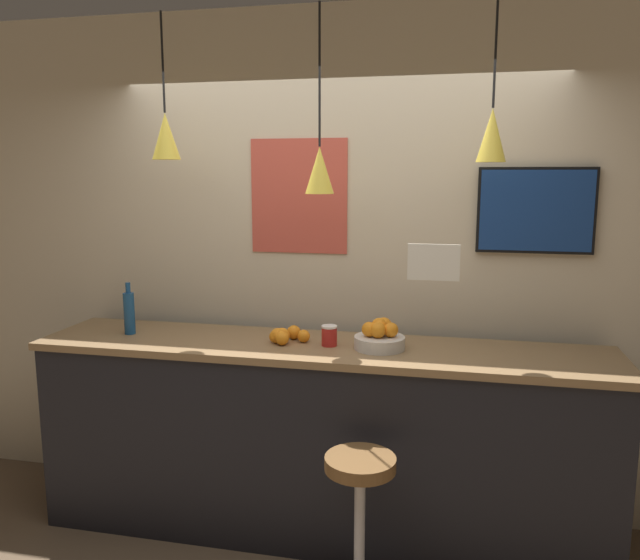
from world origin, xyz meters
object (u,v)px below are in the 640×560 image
object	(u,v)px
juice_bottle	(129,312)
mounted_tv	(536,211)
spread_jar	(329,336)
fruit_bowl	(380,337)
bar_stool	(360,509)

from	to	relation	value
juice_bottle	mounted_tv	size ratio (longest dim) A/B	0.49
spread_jar	fruit_bowl	bearing A→B (deg)	1.42
fruit_bowl	juice_bottle	size ratio (longest dim) A/B	0.89
spread_jar	mounted_tv	world-z (taller)	mounted_tv
juice_bottle	fruit_bowl	bearing A→B (deg)	0.27
juice_bottle	spread_jar	xyz separation A→B (m)	(1.16, 0.00, -0.07)
bar_stool	mounted_tv	size ratio (longest dim) A/B	1.19
fruit_bowl	juice_bottle	bearing A→B (deg)	-179.73
fruit_bowl	juice_bottle	xyz separation A→B (m)	(-1.42, -0.01, 0.06)
fruit_bowl	juice_bottle	distance (m)	1.43
fruit_bowl	bar_stool	bearing A→B (deg)	-91.48
bar_stool	juice_bottle	size ratio (longest dim) A/B	2.44
bar_stool	fruit_bowl	size ratio (longest dim) A/B	2.73
mounted_tv	bar_stool	bearing A→B (deg)	-131.13
juice_bottle	bar_stool	bearing A→B (deg)	-20.79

